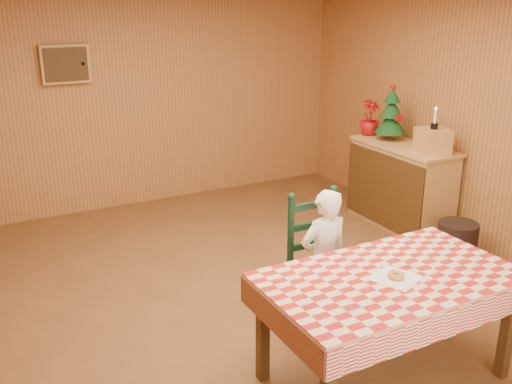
{
  "coord_description": "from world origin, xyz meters",
  "views": [
    {
      "loc": [
        -2.06,
        -3.64,
        2.44
      ],
      "look_at": [
        0.0,
        0.2,
        0.95
      ],
      "focal_mm": 40.0,
      "sensor_mm": 36.0,
      "label": 1
    }
  ],
  "objects_px": {
    "dining_table": "(389,286)",
    "ladder_chair": "(319,264)",
    "christmas_tree": "(391,115)",
    "shelf_unit": "(400,185)",
    "storage_bin": "(457,242)",
    "crate": "(433,141)",
    "seated_child": "(323,260)"
  },
  "relations": [
    {
      "from": "christmas_tree",
      "to": "seated_child",
      "type": "bearing_deg",
      "value": -141.09
    },
    {
      "from": "christmas_tree",
      "to": "storage_bin",
      "type": "bearing_deg",
      "value": -96.21
    },
    {
      "from": "shelf_unit",
      "to": "storage_bin",
      "type": "xyz_separation_m",
      "value": [
        -0.12,
        -0.98,
        -0.28
      ]
    },
    {
      "from": "seated_child",
      "to": "shelf_unit",
      "type": "distance_m",
      "value": 2.38
    },
    {
      "from": "storage_bin",
      "to": "seated_child",
      "type": "bearing_deg",
      "value": -168.76
    },
    {
      "from": "storage_bin",
      "to": "ladder_chair",
      "type": "bearing_deg",
      "value": -170.48
    },
    {
      "from": "dining_table",
      "to": "christmas_tree",
      "type": "height_order",
      "value": "christmas_tree"
    },
    {
      "from": "ladder_chair",
      "to": "christmas_tree",
      "type": "distance_m",
      "value": 2.6
    },
    {
      "from": "ladder_chair",
      "to": "shelf_unit",
      "type": "distance_m",
      "value": 2.35
    },
    {
      "from": "crate",
      "to": "christmas_tree",
      "type": "distance_m",
      "value": 0.67
    },
    {
      "from": "dining_table",
      "to": "crate",
      "type": "relative_size",
      "value": 5.52
    },
    {
      "from": "seated_child",
      "to": "christmas_tree",
      "type": "distance_m",
      "value": 2.61
    },
    {
      "from": "dining_table",
      "to": "ladder_chair",
      "type": "distance_m",
      "value": 0.81
    },
    {
      "from": "shelf_unit",
      "to": "dining_table",
      "type": "bearing_deg",
      "value": -133.45
    },
    {
      "from": "seated_child",
      "to": "christmas_tree",
      "type": "relative_size",
      "value": 1.81
    },
    {
      "from": "shelf_unit",
      "to": "storage_bin",
      "type": "height_order",
      "value": "shelf_unit"
    },
    {
      "from": "christmas_tree",
      "to": "shelf_unit",
      "type": "bearing_deg",
      "value": -91.98
    },
    {
      "from": "ladder_chair",
      "to": "dining_table",
      "type": "bearing_deg",
      "value": -90.0
    },
    {
      "from": "christmas_tree",
      "to": "storage_bin",
      "type": "distance_m",
      "value": 1.6
    },
    {
      "from": "seated_child",
      "to": "shelf_unit",
      "type": "height_order",
      "value": "seated_child"
    },
    {
      "from": "dining_table",
      "to": "christmas_tree",
      "type": "relative_size",
      "value": 2.67
    },
    {
      "from": "storage_bin",
      "to": "christmas_tree",
      "type": "bearing_deg",
      "value": 83.79
    },
    {
      "from": "crate",
      "to": "christmas_tree",
      "type": "relative_size",
      "value": 0.48
    },
    {
      "from": "crate",
      "to": "storage_bin",
      "type": "distance_m",
      "value": 1.05
    },
    {
      "from": "christmas_tree",
      "to": "storage_bin",
      "type": "xyz_separation_m",
      "value": [
        -0.13,
        -1.23,
        -1.02
      ]
    },
    {
      "from": "seated_child",
      "to": "storage_bin",
      "type": "distance_m",
      "value": 1.91
    },
    {
      "from": "dining_table",
      "to": "shelf_unit",
      "type": "xyz_separation_m",
      "value": [
        1.96,
        2.07,
        -0.22
      ]
    },
    {
      "from": "dining_table",
      "to": "seated_child",
      "type": "xyz_separation_m",
      "value": [
        -0.0,
        0.73,
        -0.13
      ]
    },
    {
      "from": "ladder_chair",
      "to": "shelf_unit",
      "type": "relative_size",
      "value": 0.87
    },
    {
      "from": "dining_table",
      "to": "crate",
      "type": "distance_m",
      "value": 2.61
    },
    {
      "from": "dining_table",
      "to": "shelf_unit",
      "type": "height_order",
      "value": "shelf_unit"
    },
    {
      "from": "crate",
      "to": "storage_bin",
      "type": "height_order",
      "value": "crate"
    }
  ]
}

